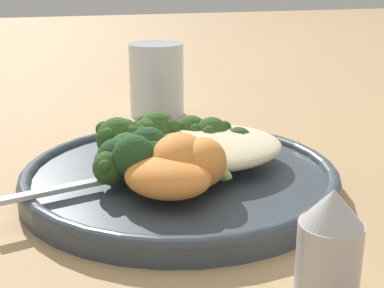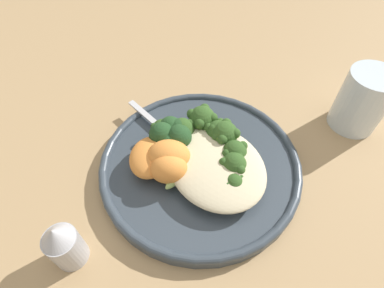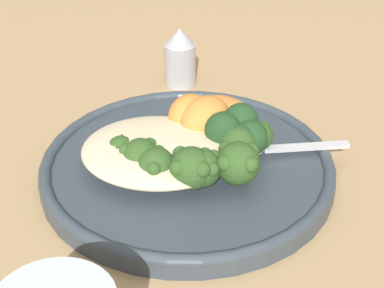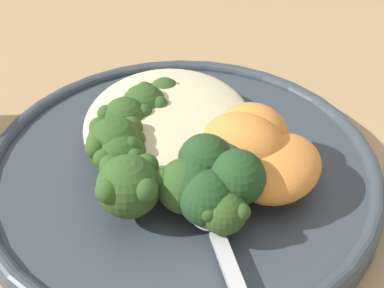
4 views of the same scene
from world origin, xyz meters
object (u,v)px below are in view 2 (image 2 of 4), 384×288
Objects in this scene: plate at (200,164)px; quinoa_mound at (216,166)px; broccoli_stalk_7 at (167,137)px; spoon at (164,130)px; broccoli_stalk_0 at (220,180)px; broccoli_stalk_5 at (200,125)px; kale_tuft at (172,135)px; sweet_potato_chunk_3 at (169,157)px; water_glass at (363,101)px; broccoli_stalk_6 at (183,140)px; broccoli_stalk_2 at (225,156)px; broccoli_stalk_3 at (219,139)px; broccoli_stalk_1 at (224,166)px; salt_shaker at (64,245)px; sweet_potato_chunk_0 at (150,157)px; sweet_potato_chunk_1 at (169,169)px; broccoli_stalk_4 at (209,144)px; sweet_potato_chunk_2 at (169,156)px.

quinoa_mound reaches higher than plate.
broccoli_stalk_7 is 0.02m from spoon.
broccoli_stalk_0 is 0.85× the size of broccoli_stalk_5.
plate is 1.95× the size of quinoa_mound.
broccoli_stalk_7 is 1.60× the size of kale_tuft.
kale_tuft is at bearing -35.93° from sweet_potato_chunk_3.
sweet_potato_chunk_3 is at bearing 144.07° from kale_tuft.
water_glass is (-0.05, -0.26, 0.04)m from plate.
quinoa_mound is at bearing -176.18° from spoon.
water_glass is (-0.08, -0.27, 0.01)m from broccoli_stalk_6.
broccoli_stalk_3 is at bearing 84.76° from broccoli_stalk_2.
kale_tuft is (0.08, 0.04, 0.01)m from broccoli_stalk_1.
kale_tuft is 0.19m from salt_shaker.
sweet_potato_chunk_0 is (0.02, 0.10, -0.00)m from broccoli_stalk_3.
spoon is at bearing -21.61° from sweet_potato_chunk_1.
broccoli_stalk_2 reaches higher than plate.
broccoli_stalk_0 is (-0.02, 0.01, -0.00)m from quinoa_mound.
broccoli_stalk_0 is 0.64× the size of broccoli_stalk_4.
broccoli_stalk_6 is at bearing 14.86° from plate.
broccoli_stalk_4 is 0.06m from broccoli_stalk_7.
broccoli_stalk_2 is at bearing 97.10° from broccoli_stalk_0.
sweet_potato_chunk_0 is 0.33m from water_glass.
broccoli_stalk_5 and sweet_potato_chunk_1 have the same top height.
broccoli_stalk_1 reaches higher than plate.
broccoli_stalk_4 is at bearing 77.15° from water_glass.
sweet_potato_chunk_0 is 0.02m from sweet_potato_chunk_3.
quinoa_mound is at bearing -142.94° from broccoli_stalk_3.
broccoli_stalk_4 is (0.06, -0.02, 0.00)m from broccoli_stalk_0.
plate is 2.92× the size of broccoli_stalk_1.
kale_tuft is at bearing -136.74° from broccoli_stalk_7.
broccoli_stalk_0 is 0.06m from broccoli_stalk_4.
broccoli_stalk_4 is at bearing -103.73° from sweet_potato_chunk_0.
plate is 2.33× the size of broccoli_stalk_4.
kale_tuft is (0.03, -0.02, 0.01)m from sweet_potato_chunk_3.
broccoli_stalk_3 reaches higher than spoon.
broccoli_stalk_7 is 0.30m from water_glass.
sweet_potato_chunk_2 is at bearing 145.20° from kale_tuft.
quinoa_mound is at bearing -127.55° from broccoli_stalk_4.
sweet_potato_chunk_3 is at bearing 49.73° from quinoa_mound.
broccoli_stalk_4 is (0.04, -0.00, -0.00)m from broccoli_stalk_1.
water_glass is at bearing -100.09° from plate.
water_glass reaches higher than broccoli_stalk_7.
plate is 0.27m from water_glass.
water_glass is at bearing -107.87° from kale_tuft.
broccoli_stalk_1 is 0.07m from broccoli_stalk_6.
broccoli_stalk_0 is 0.12m from spoon.
broccoli_stalk_4 is 1.25× the size of water_glass.
broccoli_stalk_1 is at bearing -128.73° from sweet_potato_chunk_0.
quinoa_mound is at bearing -162.12° from plate.
water_glass is (-0.10, -0.29, 0.01)m from broccoli_stalk_7.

